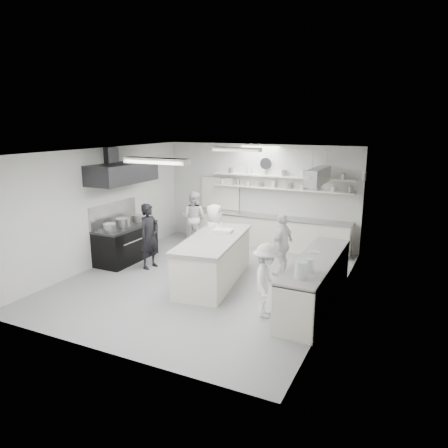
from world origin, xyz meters
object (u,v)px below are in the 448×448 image
at_px(back_counter, 264,232).
at_px(prep_island, 214,261).
at_px(cook_stove, 149,236).
at_px(cook_back, 194,218).
at_px(stove, 126,244).
at_px(right_counter, 316,282).

bearing_deg(back_counter, prep_island, -91.46).
relative_size(cook_stove, cook_back, 1.03).
height_order(back_counter, cook_back, cook_back).
bearing_deg(stove, prep_island, -7.38).
xyz_separation_m(right_counter, cook_back, (-4.41, 2.79, 0.33)).
relative_size(stove, cook_back, 1.12).
relative_size(right_counter, prep_island, 1.20).
height_order(stove, prep_island, prep_island).
bearing_deg(prep_island, cook_stove, 166.93).
relative_size(stove, prep_island, 0.66).
xyz_separation_m(stove, prep_island, (2.82, -0.37, 0.06)).
xyz_separation_m(stove, cook_stove, (0.93, -0.22, 0.38)).
distance_m(right_counter, cook_stove, 4.36).
bearing_deg(back_counter, cook_back, -163.60).
height_order(stove, cook_stove, cook_stove).
xyz_separation_m(prep_island, cook_back, (-1.98, 2.56, 0.30)).
bearing_deg(cook_back, stove, 66.27).
xyz_separation_m(prep_island, cook_stove, (-1.89, 0.15, 0.32)).
relative_size(back_counter, cook_back, 3.11).
height_order(cook_stove, cook_back, cook_stove).
distance_m(back_counter, right_counter, 4.13).
bearing_deg(stove, back_counter, 43.99).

